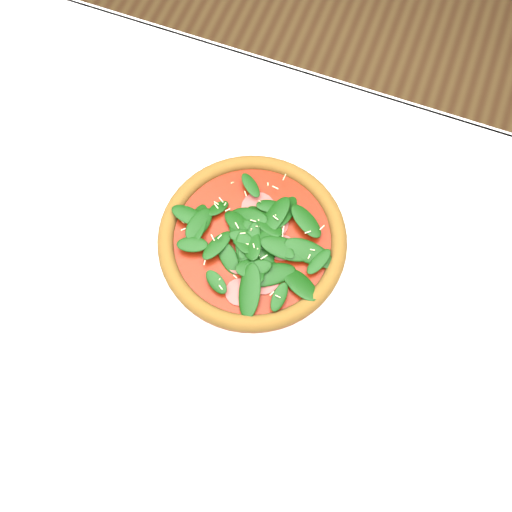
% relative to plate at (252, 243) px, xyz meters
% --- Properties ---
extents(ground, '(6.00, 6.00, 0.00)m').
position_rel_plate_xyz_m(ground, '(-0.05, -0.07, -0.76)').
color(ground, brown).
rests_on(ground, ground).
extents(dining_table, '(1.21, 0.81, 0.75)m').
position_rel_plate_xyz_m(dining_table, '(-0.05, -0.07, -0.11)').
color(dining_table, white).
rests_on(dining_table, ground).
extents(plate, '(0.32, 0.32, 0.01)m').
position_rel_plate_xyz_m(plate, '(0.00, 0.00, 0.00)').
color(plate, white).
rests_on(plate, dining_table).
extents(pizza, '(0.31, 0.31, 0.04)m').
position_rel_plate_xyz_m(pizza, '(0.00, 0.00, 0.02)').
color(pizza, brown).
rests_on(pizza, plate).
extents(napkin, '(0.15, 0.08, 0.01)m').
position_rel_plate_xyz_m(napkin, '(-0.20, -0.19, -0.00)').
color(napkin, white).
rests_on(napkin, dining_table).
extents(fork, '(0.04, 0.15, 0.00)m').
position_rel_plate_xyz_m(fork, '(-0.20, -0.17, 0.01)').
color(fork, silver).
rests_on(fork, napkin).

